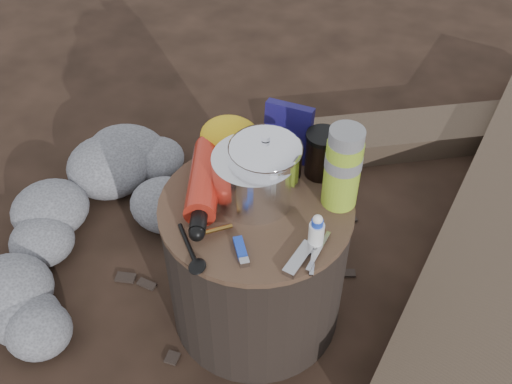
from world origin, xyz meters
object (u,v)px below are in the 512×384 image
(stump, at_px, (256,262))
(fuel_bottle, at_px, (205,180))
(thermos, at_px, (343,168))
(travel_mug, at_px, (322,154))
(camping_pot, at_px, (265,167))
(log_main, at_px, (504,208))

(stump, distance_m, fuel_bottle, 0.29)
(stump, height_order, thermos, thermos)
(travel_mug, bearing_deg, thermos, -54.21)
(camping_pot, height_order, fuel_bottle, camping_pot)
(log_main, relative_size, camping_pot, 10.17)
(stump, relative_size, log_main, 0.27)
(stump, height_order, camping_pot, camping_pot)
(thermos, bearing_deg, fuel_bottle, -169.84)
(stump, bearing_deg, travel_mug, 51.47)
(stump, relative_size, thermos, 2.22)
(log_main, bearing_deg, fuel_bottle, -133.05)
(stump, xyz_separation_m, log_main, (0.68, 0.55, -0.14))
(log_main, xyz_separation_m, fuel_bottle, (-0.82, -0.54, 0.40))
(thermos, bearing_deg, stump, -159.88)
(fuel_bottle, distance_m, thermos, 0.33)
(camping_pot, height_order, thermos, thermos)
(stump, relative_size, camping_pot, 2.76)
(thermos, relative_size, travel_mug, 1.74)
(camping_pot, bearing_deg, travel_mug, 44.07)
(camping_pot, bearing_deg, fuel_bottle, -166.62)
(travel_mug, bearing_deg, fuel_bottle, -150.58)
(camping_pot, xyz_separation_m, thermos, (0.18, 0.02, 0.02))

